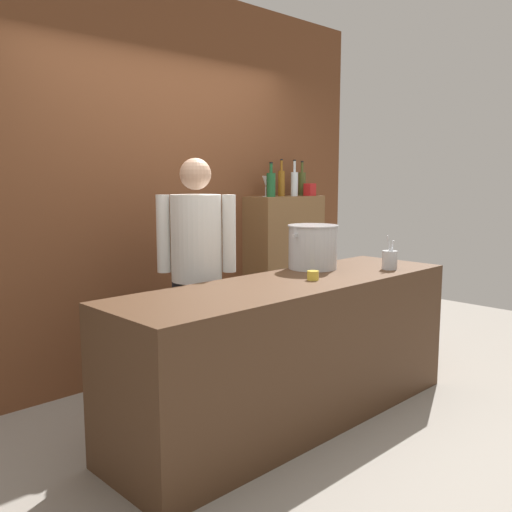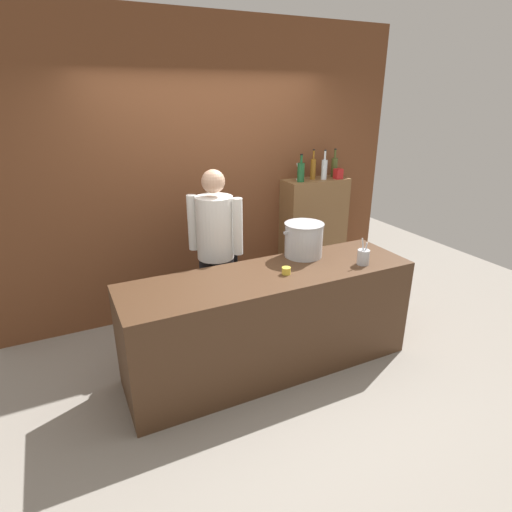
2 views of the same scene
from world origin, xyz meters
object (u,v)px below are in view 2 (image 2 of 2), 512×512
at_px(stockpot_large, 304,240).
at_px(wine_glass_short, 299,168).
at_px(wine_bottle_amber, 313,168).
at_px(wine_bottle_green, 301,172).
at_px(wine_bottle_clear, 324,169).
at_px(wine_bottle_olive, 334,167).
at_px(chef, 216,245).
at_px(spice_tin_red, 338,174).
at_px(butter_jar, 286,271).
at_px(utensil_crock, 363,257).

distance_m(stockpot_large, wine_glass_short, 1.23).
bearing_deg(wine_bottle_amber, stockpot_large, -126.21).
xyz_separation_m(stockpot_large, wine_bottle_green, (0.52, 0.91, 0.42)).
height_order(wine_bottle_clear, wine_glass_short, wine_bottle_clear).
bearing_deg(wine_bottle_olive, chef, -162.30).
distance_m(wine_glass_short, spice_tin_red, 0.46).
relative_size(stockpot_large, wine_bottle_green, 1.37).
height_order(butter_jar, wine_bottle_olive, wine_bottle_olive).
xyz_separation_m(utensil_crock, wine_glass_short, (0.20, 1.41, 0.53)).
distance_m(stockpot_large, wine_bottle_green, 1.13).
height_order(utensil_crock, wine_bottle_olive, wine_bottle_olive).
height_order(stockpot_large, utensil_crock, stockpot_large).
xyz_separation_m(utensil_crock, butter_jar, (-0.70, 0.11, -0.04)).
xyz_separation_m(wine_bottle_clear, spice_tin_red, (0.16, -0.05, -0.06)).
bearing_deg(wine_glass_short, chef, -155.52).
bearing_deg(chef, spice_tin_red, -123.90).
bearing_deg(stockpot_large, chef, 145.65).
xyz_separation_m(utensil_crock, wine_bottle_clear, (0.47, 1.32, 0.52)).
relative_size(wine_bottle_amber, spice_tin_red, 2.92).
bearing_deg(utensil_crock, wine_bottle_amber, 75.35).
bearing_deg(wine_glass_short, spice_tin_red, -17.97).
height_order(wine_bottle_green, wine_bottle_olive, wine_bottle_olive).
height_order(wine_bottle_olive, wine_bottle_amber, wine_bottle_amber).
xyz_separation_m(wine_glass_short, spice_tin_red, (0.44, -0.14, -0.07)).
relative_size(stockpot_large, wine_bottle_amber, 1.24).
bearing_deg(wine_bottle_olive, utensil_crock, -115.49).
bearing_deg(chef, wine_bottle_olive, -120.23).
height_order(stockpot_large, wine_bottle_clear, wine_bottle_clear).
height_order(utensil_crock, butter_jar, utensil_crock).
relative_size(wine_bottle_green, wine_glass_short, 1.64).
xyz_separation_m(wine_bottle_olive, wine_bottle_amber, (-0.31, -0.02, 0.01)).
distance_m(utensil_crock, wine_glass_short, 1.52).
bearing_deg(wine_bottle_clear, stockpot_large, -131.96).
xyz_separation_m(chef, wine_bottle_olive, (1.69, 0.54, 0.52)).
bearing_deg(utensil_crock, chef, 140.12).
distance_m(chef, spice_tin_red, 1.77).
bearing_deg(stockpot_large, butter_jar, -139.68).
distance_m(stockpot_large, utensil_crock, 0.54).
bearing_deg(wine_glass_short, utensil_crock, -97.91).
bearing_deg(wine_bottle_amber, wine_glass_short, 166.66).
height_order(butter_jar, wine_bottle_clear, wine_bottle_clear).
xyz_separation_m(wine_bottle_olive, wine_glass_short, (-0.47, 0.02, 0.01)).
distance_m(wine_bottle_olive, wine_bottle_amber, 0.31).
height_order(wine_bottle_amber, wine_glass_short, wine_bottle_amber).
distance_m(stockpot_large, spice_tin_red, 1.37).
bearing_deg(spice_tin_red, wine_bottle_clear, 163.57).
xyz_separation_m(butter_jar, wine_bottle_olive, (1.36, 1.29, 0.55)).
relative_size(wine_bottle_green, wine_bottle_amber, 0.91).
xyz_separation_m(stockpot_large, wine_bottle_clear, (0.83, 0.92, 0.43)).
height_order(chef, spice_tin_red, chef).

